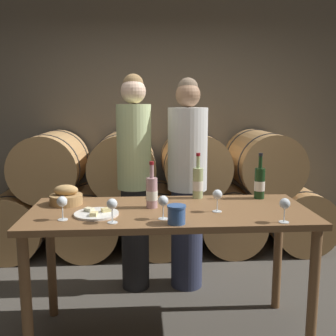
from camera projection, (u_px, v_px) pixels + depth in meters
ground_plane at (169, 334)px, 2.70m from camera, size 10.00×10.00×0.00m
stone_wall_back at (157, 100)px, 4.61m from camera, size 10.00×0.12×3.20m
barrel_stack at (159, 194)px, 4.22m from camera, size 3.67×0.89×1.28m
tasting_table at (169, 226)px, 2.57m from camera, size 1.82×0.75×0.89m
person_left at (134, 179)px, 3.25m from camera, size 0.28×0.28×1.80m
person_right at (187, 182)px, 3.29m from camera, size 0.33×0.33×1.78m
wine_bottle_red at (260, 183)px, 2.84m from camera, size 0.08×0.08×0.33m
wine_bottle_white at (198, 183)px, 2.85m from camera, size 0.08×0.08×0.33m
wine_bottle_rose at (152, 192)px, 2.59m from camera, size 0.08×0.08×0.31m
blue_crock at (177, 214)px, 2.25m from camera, size 0.11×0.11×0.11m
bread_basket at (66, 197)px, 2.68m from camera, size 0.22×0.22×0.14m
cheese_plate at (96, 214)px, 2.43m from camera, size 0.28×0.28×0.04m
wine_glass_far_left at (62, 203)px, 2.32m from camera, size 0.06×0.06×0.14m
wine_glass_left at (112, 205)px, 2.26m from camera, size 0.06×0.06×0.14m
wine_glass_center at (163, 202)px, 2.33m from camera, size 0.06×0.06×0.14m
wine_glass_right at (217, 195)px, 2.49m from camera, size 0.06×0.06×0.14m
wine_glass_far_right at (285, 205)px, 2.27m from camera, size 0.06×0.06×0.14m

